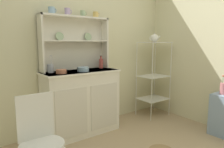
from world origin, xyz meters
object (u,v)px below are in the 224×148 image
at_px(cup_sky_0, 52,10).
at_px(bowl_mixing_large, 61,71).
at_px(bakers_rack, 154,72).
at_px(hutch_shelf_unit, 74,39).
at_px(porcelain_teapot, 155,38).
at_px(hutch_cabinet, 81,102).
at_px(jam_bottle, 101,63).
at_px(flower_vase, 224,88).
at_px(wire_chair, 39,135).
at_px(utensil_jar, 50,68).

bearing_deg(cup_sky_0, bowl_mixing_large, -85.02).
xyz_separation_m(bakers_rack, bowl_mixing_large, (-1.66, 0.03, 0.14)).
xyz_separation_m(hutch_shelf_unit, porcelain_teapot, (1.35, -0.26, 0.03)).
distance_m(hutch_cabinet, hutch_shelf_unit, 0.88).
xyz_separation_m(jam_bottle, flower_vase, (1.16, -1.28, -0.31)).
bearing_deg(cup_sky_0, flower_vase, -35.14).
bearing_deg(flower_vase, porcelain_teapot, 100.28).
distance_m(hutch_cabinet, wire_chair, 1.18).
bearing_deg(flower_vase, hutch_shelf_unit, 138.68).
bearing_deg(hutch_cabinet, cup_sky_0, 159.38).
xyz_separation_m(hutch_cabinet, cup_sky_0, (-0.32, 0.12, 1.22)).
distance_m(cup_sky_0, utensil_jar, 0.73).
distance_m(wire_chair, jam_bottle, 1.60).
bearing_deg(utensil_jar, hutch_shelf_unit, 12.56).
distance_m(cup_sky_0, bowl_mixing_large, 0.78).
bearing_deg(bakers_rack, utensil_jar, 174.15).
relative_size(wire_chair, porcelain_teapot, 3.83).
bearing_deg(jam_bottle, porcelain_teapot, -11.04).
xyz_separation_m(hutch_cabinet, wire_chair, (-0.83, -0.84, 0.06)).
xyz_separation_m(wire_chair, utensil_jar, (0.44, 0.92, 0.43)).
relative_size(hutch_cabinet, bakers_rack, 0.82).
bearing_deg(bowl_mixing_large, utensil_jar, 118.44).
xyz_separation_m(bowl_mixing_large, jam_bottle, (0.70, 0.16, 0.05)).
xyz_separation_m(hutch_shelf_unit, flower_vase, (1.55, -1.36, -0.66)).
relative_size(bakers_rack, porcelain_teapot, 5.79).
xyz_separation_m(bowl_mixing_large, porcelain_teapot, (1.66, -0.03, 0.43)).
bearing_deg(cup_sky_0, wire_chair, -117.78).
height_order(jam_bottle, flower_vase, jam_bottle).
distance_m(jam_bottle, flower_vase, 1.75).
bearing_deg(bowl_mixing_large, jam_bottle, 12.88).
relative_size(hutch_cabinet, hutch_shelf_unit, 1.07).
distance_m(bakers_rack, wire_chair, 2.32).
bearing_deg(flower_vase, cup_sky_0, 144.86).
bearing_deg(hutch_shelf_unit, jam_bottle, -11.33).
relative_size(hutch_cabinet, wire_chair, 1.24).
height_order(wire_chair, utensil_jar, utensil_jar).
xyz_separation_m(bakers_rack, jam_bottle, (-0.96, 0.19, 0.19)).
height_order(cup_sky_0, jam_bottle, cup_sky_0).
height_order(bowl_mixing_large, flower_vase, bowl_mixing_large).
xyz_separation_m(bakers_rack, wire_chair, (-2.18, -0.74, -0.26)).
relative_size(bakers_rack, utensil_jar, 5.68).
distance_m(hutch_shelf_unit, jam_bottle, 0.53).
bearing_deg(jam_bottle, wire_chair, -142.88).
relative_size(bakers_rack, wire_chair, 1.51).
bearing_deg(cup_sky_0, jam_bottle, -2.88).
bearing_deg(hutch_cabinet, porcelain_teapot, -4.26).
bearing_deg(porcelain_teapot, hutch_shelf_unit, 168.88).
relative_size(jam_bottle, porcelain_teapot, 0.85).
bearing_deg(utensil_jar, bakers_rack, -5.85).
height_order(cup_sky_0, bowl_mixing_large, cup_sky_0).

